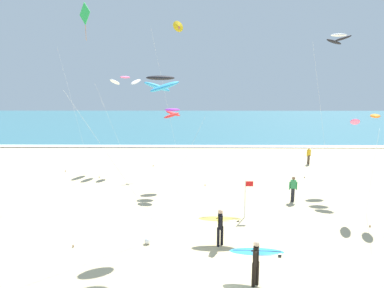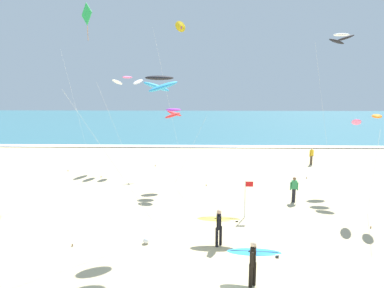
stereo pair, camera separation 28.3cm
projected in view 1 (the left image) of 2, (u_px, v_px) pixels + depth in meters
ocean_water at (194, 121)px, 68.34m from camera, size 160.00×60.00×0.08m
shoreline_foam at (194, 146)px, 39.07m from camera, size 160.00×1.58×0.01m
surfer_lead at (256, 256)px, 11.77m from camera, size 2.04×1.12×1.71m
surfer_trailing at (220, 222)px, 14.73m from camera, size 1.96×0.93×1.71m
kite_delta_golden_mid at (178, 27)px, 28.84m from camera, size 2.84×1.98×12.79m
kite_arc_violet_far at (172, 113)px, 22.78m from camera, size 2.88×2.33×5.56m
kite_diamond_emerald_low at (84, 19)px, 22.38m from camera, size 3.99×3.94×12.67m
kite_arc_amber_distant at (375, 121)px, 17.75m from camera, size 2.67×3.03×5.58m
kite_arc_rose_close at (125, 80)px, 28.25m from camera, size 3.01×4.97×7.95m
kite_arc_ivory_outer at (338, 39)px, 23.81m from camera, size 2.49×2.49×10.82m
kite_arc_charcoal_extra at (160, 84)px, 14.38m from camera, size 4.89×2.94×7.51m
bystander_green_top at (293, 189)px, 20.29m from camera, size 0.50×0.22×1.59m
bystander_yellow_top at (309, 155)px, 30.20m from camera, size 0.45×0.31×1.59m
lifeguard_flag at (246, 195)px, 17.72m from camera, size 0.45×0.05×2.10m
beach_ball at (147, 241)px, 14.89m from camera, size 0.28×0.28×0.28m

